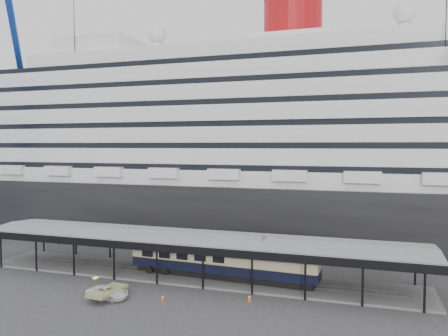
{
  "coord_description": "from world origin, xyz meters",
  "views": [
    {
      "loc": [
        20.15,
        -44.91,
        16.39
      ],
      "look_at": [
        3.15,
        8.0,
        13.48
      ],
      "focal_mm": 35.0,
      "sensor_mm": 36.0,
      "label": 1
    }
  ],
  "objects": [
    {
      "name": "ground",
      "position": [
        0.0,
        0.0,
        0.0
      ],
      "size": [
        200.0,
        200.0,
        0.0
      ],
      "primitive_type": "plane",
      "color": "#343436",
      "rests_on": "ground"
    },
    {
      "name": "traffic_cone_mid",
      "position": [
        0.27,
        -4.07,
        0.36
      ],
      "size": [
        0.45,
        0.45,
        0.73
      ],
      "rotation": [
        0.0,
        0.0,
        -0.23
      ],
      "color": "red",
      "rests_on": "ground"
    },
    {
      "name": "cruise_ship",
      "position": [
        0.05,
        32.0,
        18.35
      ],
      "size": [
        130.0,
        30.0,
        43.9
      ],
      "color": "black",
      "rests_on": "ground"
    },
    {
      "name": "pullman_carriage",
      "position": [
        3.91,
        5.0,
        2.79
      ],
      "size": [
        23.66,
        4.29,
        23.1
      ],
      "rotation": [
        0.0,
        0.0,
        -0.05
      ],
      "color": "black",
      "rests_on": "ground"
    },
    {
      "name": "traffic_cone_right",
      "position": [
        8.91,
        -1.18,
        0.36
      ],
      "size": [
        0.4,
        0.4,
        0.72
      ],
      "rotation": [
        0.0,
        0.0,
        0.09
      ],
      "color": "#F95F0D",
      "rests_on": "ground"
    },
    {
      "name": "platform_canopy",
      "position": [
        0.0,
        5.0,
        2.36
      ],
      "size": [
        56.0,
        9.18,
        5.3
      ],
      "color": "slate",
      "rests_on": "ground"
    },
    {
      "name": "traffic_cone_left",
      "position": [
        -4.49,
        -3.28,
        0.35
      ],
      "size": [
        0.46,
        0.46,
        0.71
      ],
      "rotation": [
        0.0,
        0.0,
        0.31
      ],
      "color": "#EE3F0D",
      "rests_on": "ground"
    },
    {
      "name": "port_truck",
      "position": [
        -5.75,
        -5.04,
        0.64
      ],
      "size": [
        4.78,
        2.49,
        1.29
      ],
      "primitive_type": "imported",
      "rotation": [
        0.0,
        0.0,
        1.49
      ],
      "color": "silver",
      "rests_on": "ground"
    }
  ]
}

